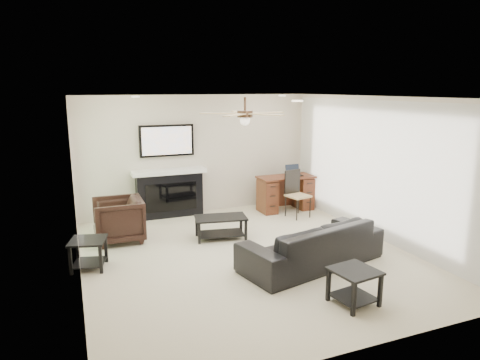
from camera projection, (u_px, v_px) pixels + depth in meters
The scene contains 10 objects.
room_shell at pixel (257, 150), 6.64m from camera, with size 5.50×5.54×2.52m.
sofa at pixel (312, 244), 6.46m from camera, with size 2.27×0.89×0.66m, color black.
armchair at pixel (118, 220), 7.45m from camera, with size 0.82×0.84×0.76m, color black.
coffee_table at pixel (221, 228), 7.61m from camera, with size 0.90×0.50×0.40m, color black.
end_table_near at pixel (354, 287), 5.29m from camera, with size 0.52×0.52×0.45m, color black.
end_table_left at pixel (89, 254), 6.33m from camera, with size 0.50×0.50×0.45m, color black.
fireplace_unit at pixel (169, 172), 8.76m from camera, with size 1.52×0.34×1.91m, color black.
desk at pixel (286, 193), 9.34m from camera, with size 1.22×0.56×0.76m, color #421810.
desk_chair at pixel (298, 194), 8.82m from camera, with size 0.42×0.44×0.97m, color black.
laptop at pixel (295, 171), 9.29m from camera, with size 0.33×0.24×0.23m, color black.
Camera 1 is at (-2.50, -5.94, 2.64)m, focal length 32.00 mm.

